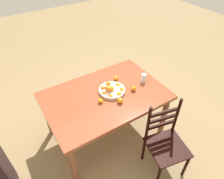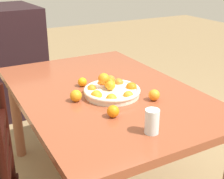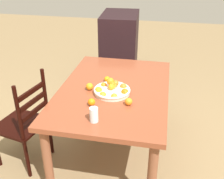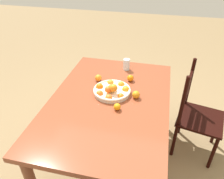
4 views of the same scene
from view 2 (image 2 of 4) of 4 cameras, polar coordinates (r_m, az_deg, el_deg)
The scene contains 8 objects.
dining_table at distance 2.06m, azimuth -1.45°, elevation -2.51°, with size 1.58×1.07×0.78m.
cabinet at distance 3.56m, azimuth -17.73°, elevation 5.34°, with size 0.77×0.54×1.14m, color black.
fruit_bowl at distance 1.92m, azimuth -0.09°, elevation -0.10°, with size 0.35×0.35×0.14m.
orange_loose_0 at distance 1.65m, azimuth 0.20°, elevation -4.04°, with size 0.07×0.07×0.07m, color orange.
orange_loose_1 at distance 1.85m, azimuth -6.67°, elevation -1.15°, with size 0.07×0.07×0.07m, color orange.
orange_loose_2 at distance 1.87m, azimuth 7.77°, elevation -1.01°, with size 0.07×0.07×0.07m, color orange.
orange_loose_3 at distance 2.07m, azimuth -5.50°, elevation 1.39°, with size 0.06×0.06×0.06m, color orange.
drinking_glass at distance 1.51m, azimuth 7.38°, elevation -5.85°, with size 0.07×0.07×0.12m, color silver.
Camera 2 is at (-1.66, 0.85, 1.55)m, focal length 49.60 mm.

